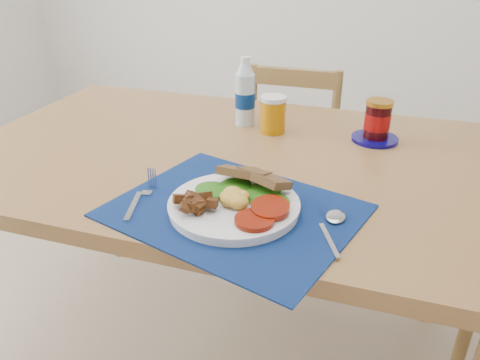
# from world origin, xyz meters

# --- Properties ---
(table) EXTENTS (1.40, 0.90, 0.75)m
(table) POSITION_xyz_m (0.00, 0.20, 0.67)
(table) COLOR brown
(table) RESTS_ON ground
(chair_far) EXTENTS (0.38, 0.37, 1.02)m
(chair_far) POSITION_xyz_m (0.06, 0.90, 0.53)
(chair_far) COLOR brown
(chair_far) RESTS_ON ground
(placemat) EXTENTS (0.57, 0.50, 0.00)m
(placemat) POSITION_xyz_m (0.13, -0.09, 0.75)
(placemat) COLOR black
(placemat) RESTS_ON table
(breakfast_plate) EXTENTS (0.27, 0.27, 0.07)m
(breakfast_plate) POSITION_xyz_m (0.12, -0.09, 0.77)
(breakfast_plate) COLOR silver
(breakfast_plate) RESTS_ON placemat
(fork) EXTENTS (0.04, 0.17, 0.00)m
(fork) POSITION_xyz_m (-0.08, -0.10, 0.76)
(fork) COLOR #B2B5BA
(fork) RESTS_ON placemat
(spoon) EXTENTS (0.06, 0.16, 0.00)m
(spoon) POSITION_xyz_m (0.33, -0.08, 0.76)
(spoon) COLOR #B2B5BA
(spoon) RESTS_ON placemat
(water_bottle) EXTENTS (0.06, 0.06, 0.21)m
(water_bottle) POSITION_xyz_m (-0.01, 0.42, 0.84)
(water_bottle) COLOR #ADBFCC
(water_bottle) RESTS_ON table
(juice_glass) EXTENTS (0.07, 0.07, 0.10)m
(juice_glass) POSITION_xyz_m (0.09, 0.38, 0.80)
(juice_glass) COLOR #AD6A04
(juice_glass) RESTS_ON table
(jam_on_saucer) EXTENTS (0.13, 0.13, 0.12)m
(jam_on_saucer) POSITION_xyz_m (0.38, 0.40, 0.80)
(jam_on_saucer) COLOR #090558
(jam_on_saucer) RESTS_ON table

